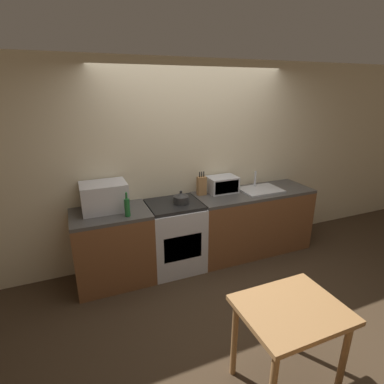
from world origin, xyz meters
The scene contains 12 objects.
ground_plane centered at (0.00, 0.00, 0.00)m, with size 16.00×16.00×0.00m, color #3D2D1E.
wall_back centered at (0.00, 1.20, 1.30)m, with size 10.00×0.06×2.60m.
counter_left_run centered at (-1.17, 0.86, 0.45)m, with size 0.89×0.62×0.90m.
counter_right_run centered at (0.78, 0.86, 0.45)m, with size 1.67×0.62×0.90m.
stove_range centered at (-0.39, 0.86, 0.45)m, with size 0.67×0.62×0.90m.
kettle centered at (-0.31, 0.82, 0.97)m, with size 0.19×0.19×0.16m.
microwave centered at (-1.20, 0.96, 1.06)m, with size 0.51×0.38×0.33m.
bottle centered at (-1.00, 0.68, 1.01)m, with size 0.06×0.06×0.28m.
knife_block centered at (0.05, 1.01, 1.03)m, with size 0.12×0.08×0.32m.
toaster_oven centered at (0.36, 1.01, 1.01)m, with size 0.40×0.28×0.22m.
sink_basin centered at (0.88, 0.87, 0.91)m, with size 0.56×0.41×0.24m.
dining_table centered at (-0.16, -1.07, 0.63)m, with size 0.75×0.61×0.75m.
Camera 1 is at (-1.50, -2.42, 2.24)m, focal length 28.00 mm.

